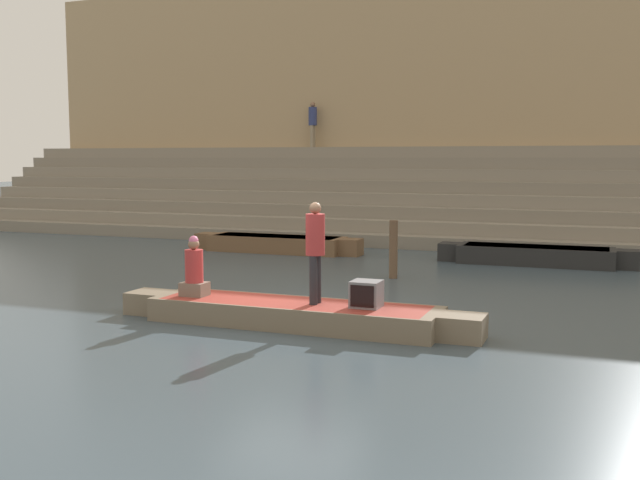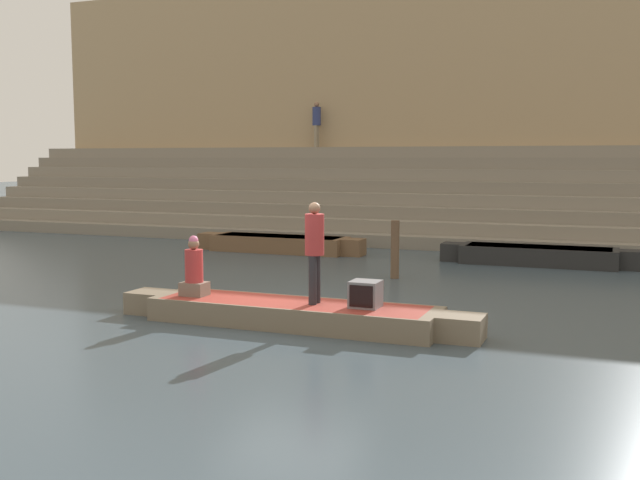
{
  "view_description": "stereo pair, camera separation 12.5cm",
  "coord_description": "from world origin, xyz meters",
  "px_view_note": "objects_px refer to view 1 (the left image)",
  "views": [
    {
      "loc": [
        5.04,
        -11.62,
        2.73
      ],
      "look_at": [
        0.28,
        0.62,
        1.28
      ],
      "focal_mm": 42.0,
      "sensor_mm": 36.0,
      "label": 1
    },
    {
      "loc": [
        5.16,
        -11.58,
        2.73
      ],
      "look_at": [
        0.28,
        0.62,
        1.28
      ],
      "focal_mm": 42.0,
      "sensor_mm": 36.0,
      "label": 2
    }
  ],
  "objects_px": {
    "moored_boat_distant": "(535,255)",
    "person_on_steps": "(313,121)",
    "person_standing": "(315,245)",
    "mooring_post": "(393,249)",
    "rowboat_main": "(293,313)",
    "person_rowing": "(194,271)",
    "moored_boat_shore": "(277,243)",
    "tv_set": "(366,294)"
  },
  "relations": [
    {
      "from": "moored_boat_distant",
      "to": "person_on_steps",
      "type": "xyz_separation_m",
      "value": [
        -8.82,
        6.67,
        3.86
      ]
    },
    {
      "from": "rowboat_main",
      "to": "person_on_steps",
      "type": "bearing_deg",
      "value": 112.83
    },
    {
      "from": "tv_set",
      "to": "moored_boat_shore",
      "type": "distance_m",
      "value": 10.22
    },
    {
      "from": "moored_boat_shore",
      "to": "person_on_steps",
      "type": "xyz_separation_m",
      "value": [
        -1.55,
        6.72,
        3.86
      ]
    },
    {
      "from": "person_rowing",
      "to": "moored_boat_distant",
      "type": "bearing_deg",
      "value": 58.0
    },
    {
      "from": "rowboat_main",
      "to": "moored_boat_shore",
      "type": "bearing_deg",
      "value": 118.35
    },
    {
      "from": "person_standing",
      "to": "mooring_post",
      "type": "relative_size",
      "value": 1.24
    },
    {
      "from": "rowboat_main",
      "to": "person_on_steps",
      "type": "xyz_separation_m",
      "value": [
        -5.81,
        15.38,
        3.9
      ]
    },
    {
      "from": "person_rowing",
      "to": "tv_set",
      "type": "xyz_separation_m",
      "value": [
        3.04,
        0.12,
        -0.21
      ]
    },
    {
      "from": "person_standing",
      "to": "mooring_post",
      "type": "distance_m",
      "value": 5.29
    },
    {
      "from": "person_rowing",
      "to": "moored_boat_shore",
      "type": "bearing_deg",
      "value": 102.47
    },
    {
      "from": "person_rowing",
      "to": "moored_boat_distant",
      "type": "relative_size",
      "value": 0.21
    },
    {
      "from": "rowboat_main",
      "to": "moored_boat_distant",
      "type": "relative_size",
      "value": 1.25
    },
    {
      "from": "moored_boat_shore",
      "to": "mooring_post",
      "type": "distance_m",
      "value": 5.63
    },
    {
      "from": "mooring_post",
      "to": "rowboat_main",
      "type": "bearing_deg",
      "value": -92.27
    },
    {
      "from": "rowboat_main",
      "to": "tv_set",
      "type": "height_order",
      "value": "tv_set"
    },
    {
      "from": "tv_set",
      "to": "person_on_steps",
      "type": "height_order",
      "value": "person_on_steps"
    },
    {
      "from": "tv_set",
      "to": "person_on_steps",
      "type": "distance_m",
      "value": 17.23
    },
    {
      "from": "person_standing",
      "to": "moored_boat_distant",
      "type": "height_order",
      "value": "person_standing"
    },
    {
      "from": "moored_boat_distant",
      "to": "person_on_steps",
      "type": "distance_m",
      "value": 11.72
    },
    {
      "from": "rowboat_main",
      "to": "moored_boat_shore",
      "type": "relative_size",
      "value": 1.21
    },
    {
      "from": "person_rowing",
      "to": "moored_boat_shore",
      "type": "height_order",
      "value": "person_rowing"
    },
    {
      "from": "person_rowing",
      "to": "rowboat_main",
      "type": "bearing_deg",
      "value": -0.73
    },
    {
      "from": "person_standing",
      "to": "mooring_post",
      "type": "xyz_separation_m",
      "value": [
        -0.17,
        5.25,
        -0.67
      ]
    },
    {
      "from": "mooring_post",
      "to": "person_on_steps",
      "type": "height_order",
      "value": "person_on_steps"
    },
    {
      "from": "moored_boat_shore",
      "to": "mooring_post",
      "type": "bearing_deg",
      "value": -36.47
    },
    {
      "from": "person_standing",
      "to": "person_on_steps",
      "type": "height_order",
      "value": "person_on_steps"
    },
    {
      "from": "moored_boat_shore",
      "to": "moored_boat_distant",
      "type": "height_order",
      "value": "same"
    },
    {
      "from": "person_standing",
      "to": "tv_set",
      "type": "xyz_separation_m",
      "value": [
        0.86,
        0.03,
        -0.74
      ]
    },
    {
      "from": "person_rowing",
      "to": "mooring_post",
      "type": "distance_m",
      "value": 5.71
    },
    {
      "from": "tv_set",
      "to": "moored_boat_shore",
      "type": "relative_size",
      "value": 0.09
    },
    {
      "from": "moored_boat_distant",
      "to": "person_on_steps",
      "type": "height_order",
      "value": "person_on_steps"
    },
    {
      "from": "mooring_post",
      "to": "person_standing",
      "type": "bearing_deg",
      "value": -88.15
    },
    {
      "from": "moored_boat_shore",
      "to": "moored_boat_distant",
      "type": "xyz_separation_m",
      "value": [
        7.28,
        0.05,
        0.0
      ]
    },
    {
      "from": "moored_boat_shore",
      "to": "person_on_steps",
      "type": "bearing_deg",
      "value": 103.67
    },
    {
      "from": "rowboat_main",
      "to": "moored_boat_distant",
      "type": "xyz_separation_m",
      "value": [
        3.02,
        8.7,
        0.04
      ]
    },
    {
      "from": "person_standing",
      "to": "person_rowing",
      "type": "distance_m",
      "value": 2.25
    },
    {
      "from": "person_rowing",
      "to": "moored_boat_shore",
      "type": "xyz_separation_m",
      "value": [
        -2.46,
        8.74,
        -0.55
      ]
    },
    {
      "from": "rowboat_main",
      "to": "person_standing",
      "type": "relative_size",
      "value": 3.78
    },
    {
      "from": "tv_set",
      "to": "moored_boat_distant",
      "type": "bearing_deg",
      "value": 74.26
    },
    {
      "from": "person_standing",
      "to": "moored_boat_distant",
      "type": "xyz_separation_m",
      "value": [
        2.64,
        8.68,
        -1.09
      ]
    },
    {
      "from": "rowboat_main",
      "to": "mooring_post",
      "type": "relative_size",
      "value": 4.69
    }
  ]
}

